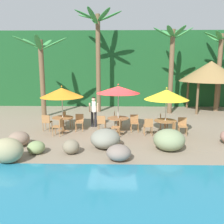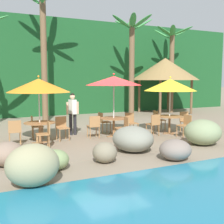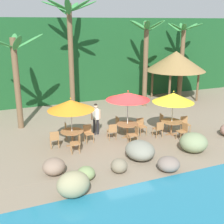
{
  "view_description": "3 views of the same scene",
  "coord_description": "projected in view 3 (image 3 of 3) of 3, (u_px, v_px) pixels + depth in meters",
  "views": [
    {
      "loc": [
        0.27,
        -12.21,
        3.54
      ],
      "look_at": [
        -0.03,
        0.1,
        1.07
      ],
      "focal_mm": 39.68,
      "sensor_mm": 36.0,
      "label": 1
    },
    {
      "loc": [
        -4.84,
        -10.06,
        2.26
      ],
      "look_at": [
        0.06,
        -0.1,
        1.02
      ],
      "focal_mm": 47.17,
      "sensor_mm": 36.0,
      "label": 2
    },
    {
      "loc": [
        -5.77,
        -12.44,
        5.72
      ],
      "look_at": [
        -0.43,
        0.54,
        1.36
      ],
      "focal_mm": 46.72,
      "sensor_mm": 36.0,
      "label": 3
    }
  ],
  "objects": [
    {
      "name": "ground_plane",
      "position": [
        124.0,
        140.0,
        14.78
      ],
      "size": [
        120.0,
        120.0,
        0.0
      ],
      "primitive_type": "plane",
      "color": "gray"
    },
    {
      "name": "terrace_deck",
      "position": [
        124.0,
        139.0,
        14.78
      ],
      "size": [
        18.0,
        5.2,
        0.01
      ],
      "color": "gray",
      "rests_on": "ground"
    },
    {
      "name": "foliage_backdrop",
      "position": [
        75.0,
        60.0,
        21.84
      ],
      "size": [
        28.0,
        2.4,
        6.0
      ],
      "color": "#194C23",
      "rests_on": "ground"
    },
    {
      "name": "rock_seawall",
      "position": [
        161.0,
        151.0,
        12.56
      ],
      "size": [
        12.96,
        3.19,
        0.91
      ],
      "color": "#856E5C",
      "rests_on": "ground"
    },
    {
      "name": "umbrella_orange",
      "position": [
        71.0,
        105.0,
        13.49
      ],
      "size": [
        2.19,
        2.19,
        2.39
      ],
      "color": "silver",
      "rests_on": "ground"
    },
    {
      "name": "dining_table_orange",
      "position": [
        72.0,
        133.0,
        13.91
      ],
      "size": [
        1.1,
        1.1,
        0.74
      ],
      "color": "olive",
      "rests_on": "ground"
    },
    {
      "name": "chair_orange_seaward",
      "position": [
        88.0,
        132.0,
        14.37
      ],
      "size": [
        0.44,
        0.45,
        0.87
      ],
      "color": "#9E7042",
      "rests_on": "ground"
    },
    {
      "name": "chair_orange_inland",
      "position": [
        68.0,
        130.0,
        14.7
      ],
      "size": [
        0.47,
        0.46,
        0.87
      ],
      "color": "#9E7042",
      "rests_on": "ground"
    },
    {
      "name": "chair_orange_left",
      "position": [
        54.0,
        138.0,
        13.62
      ],
      "size": [
        0.46,
        0.47,
        0.87
      ],
      "color": "#9E7042",
      "rests_on": "ground"
    },
    {
      "name": "chair_orange_right",
      "position": [
        77.0,
        142.0,
        13.18
      ],
      "size": [
        0.47,
        0.47,
        0.87
      ],
      "color": "#9E7042",
      "rests_on": "ground"
    },
    {
      "name": "umbrella_red",
      "position": [
        128.0,
        96.0,
        14.42
      ],
      "size": [
        2.21,
        2.21,
        2.49
      ],
      "color": "silver",
      "rests_on": "ground"
    },
    {
      "name": "dining_table_red",
      "position": [
        127.0,
        126.0,
        14.89
      ],
      "size": [
        1.1,
        1.1,
        0.74
      ],
      "color": "olive",
      "rests_on": "ground"
    },
    {
      "name": "chair_red_seaward",
      "position": [
        141.0,
        125.0,
        15.33
      ],
      "size": [
        0.43,
        0.44,
        0.87
      ],
      "color": "#9E7042",
      "rests_on": "ground"
    },
    {
      "name": "chair_red_inland",
      "position": [
        119.0,
        123.0,
        15.64
      ],
      "size": [
        0.43,
        0.42,
        0.87
      ],
      "color": "#9E7042",
      "rests_on": "ground"
    },
    {
      "name": "chair_red_left",
      "position": [
        112.0,
        130.0,
        14.59
      ],
      "size": [
        0.45,
        0.46,
        0.87
      ],
      "color": "#9E7042",
      "rests_on": "ground"
    },
    {
      "name": "chair_red_right",
      "position": [
        135.0,
        134.0,
        14.16
      ],
      "size": [
        0.48,
        0.47,
        0.87
      ],
      "color": "#9E7042",
      "rests_on": "ground"
    },
    {
      "name": "umbrella_yellow",
      "position": [
        173.0,
        98.0,
        14.87
      ],
      "size": [
        2.14,
        2.14,
        2.38
      ],
      "color": "silver",
      "rests_on": "ground"
    },
    {
      "name": "dining_table_yellow",
      "position": [
        172.0,
        123.0,
        15.28
      ],
      "size": [
        1.1,
        1.1,
        0.74
      ],
      "color": "olive",
      "rests_on": "ground"
    },
    {
      "name": "chair_yellow_seaward",
      "position": [
        185.0,
        123.0,
        15.64
      ],
      "size": [
        0.46,
        0.46,
        0.87
      ],
      "color": "#9E7042",
      "rests_on": "ground"
    },
    {
      "name": "chair_yellow_inland",
      "position": [
        163.0,
        120.0,
        16.07
      ],
      "size": [
        0.48,
        0.47,
        0.87
      ],
      "color": "#9E7042",
      "rests_on": "ground"
    },
    {
      "name": "chair_yellow_left",
      "position": [
        159.0,
        128.0,
        14.9
      ],
      "size": [
        0.44,
        0.44,
        0.87
      ],
      "color": "#9E7042",
      "rests_on": "ground"
    },
    {
      "name": "chair_yellow_right",
      "position": [
        183.0,
        130.0,
        14.61
      ],
      "size": [
        0.45,
        0.44,
        0.87
      ],
      "color": "#9E7042",
      "rests_on": "ground"
    },
    {
      "name": "palm_tree_nearest",
      "position": [
        15.0,
        67.0,
        15.44
      ],
      "size": [
        3.21,
        3.38,
        5.16
      ],
      "color": "brown",
      "rests_on": "ground"
    },
    {
      "name": "palm_tree_second",
      "position": [
        70.0,
        38.0,
        17.88
      ],
      "size": [
        3.28,
        3.21,
        7.02
      ],
      "color": "brown",
      "rests_on": "ground"
    },
    {
      "name": "palm_tree_third",
      "position": [
        146.0,
        50.0,
        19.61
      ],
      "size": [
        2.74,
        2.7,
        5.87
      ],
      "color": "brown",
      "rests_on": "ground"
    },
    {
      "name": "palm_tree_fourth",
      "position": [
        182.0,
        49.0,
        21.8
      ],
      "size": [
        2.79,
        2.63,
        5.68
      ],
      "color": "brown",
      "rests_on": "ground"
    },
    {
      "name": "palapa_hut",
      "position": [
        176.0,
        61.0,
        21.75
      ],
      "size": [
        4.47,
        4.47,
        3.65
      ],
      "color": "brown",
      "rests_on": "ground"
    },
    {
      "name": "waiter_in_white",
      "position": [
        96.0,
        117.0,
        15.17
      ],
      "size": [
        0.52,
        0.37,
        1.7
      ],
      "color": "#232328",
      "rests_on": "ground"
    }
  ]
}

